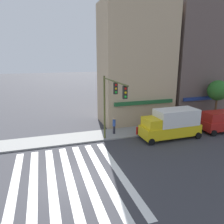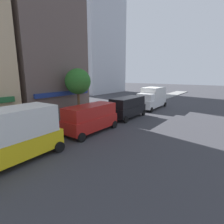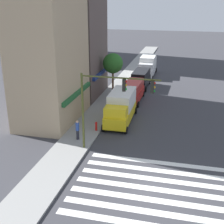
# 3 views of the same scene
# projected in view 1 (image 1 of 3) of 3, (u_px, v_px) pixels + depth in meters

# --- Properties ---
(ground_plane) EXTENTS (200.00, 200.00, 0.00)m
(ground_plane) POSITION_uv_depth(u_px,v_px,m) (70.00, 179.00, 15.13)
(ground_plane) COLOR #38383D
(sidewalk_left) EXTENTS (120.00, 3.00, 0.15)m
(sidewalk_left) POSITION_uv_depth(u_px,v_px,m) (60.00, 140.00, 22.01)
(sidewalk_left) COLOR gray
(sidewalk_left) RESTS_ON ground_plane
(crosswalk_stripes) EXTENTS (7.73, 10.80, 0.01)m
(crosswalk_stripes) POSITION_uv_depth(u_px,v_px,m) (70.00, 179.00, 15.12)
(crosswalk_stripes) COLOR silver
(crosswalk_stripes) RESTS_ON ground_plane
(storefront_row) EXTENTS (16.75, 5.30, 15.03)m
(storefront_row) POSITION_uv_depth(u_px,v_px,m) (165.00, 64.00, 28.06)
(storefront_row) COLOR tan
(storefront_row) RESTS_ON ground_plane
(traffic_signal) EXTENTS (0.32, 6.15, 6.46)m
(traffic_signal) POSITION_uv_depth(u_px,v_px,m) (111.00, 98.00, 19.09)
(traffic_signal) COLOR #474C1E
(traffic_signal) RESTS_ON ground_plane
(box_truck_yellow) EXTENTS (6.24, 2.42, 3.04)m
(box_truck_yellow) POSITION_uv_depth(u_px,v_px,m) (171.00, 123.00, 22.33)
(box_truck_yellow) COLOR yellow
(box_truck_yellow) RESTS_ON ground_plane
(van_red) EXTENTS (5.05, 2.22, 2.34)m
(van_red) POSITION_uv_depth(u_px,v_px,m) (223.00, 120.00, 24.43)
(van_red) COLOR #B21E19
(van_red) RESTS_ON ground_plane
(pedestrian_blue_shirt) EXTENTS (0.32, 0.32, 1.77)m
(pedestrian_blue_shirt) POSITION_uv_depth(u_px,v_px,m) (114.00, 125.00, 23.40)
(pedestrian_blue_shirt) COLOR #23232D
(pedestrian_blue_shirt) RESTS_ON sidewalk_left
(fire_hydrant) EXTENTS (0.24, 0.24, 0.84)m
(fire_hydrant) POSITION_uv_depth(u_px,v_px,m) (137.00, 130.00, 23.25)
(fire_hydrant) COLOR red
(fire_hydrant) RESTS_ON sidewalk_left
(street_tree) EXTENTS (2.48, 2.48, 5.28)m
(street_tree) POSITION_uv_depth(u_px,v_px,m) (218.00, 91.00, 26.70)
(street_tree) COLOR brown
(street_tree) RESTS_ON sidewalk_left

